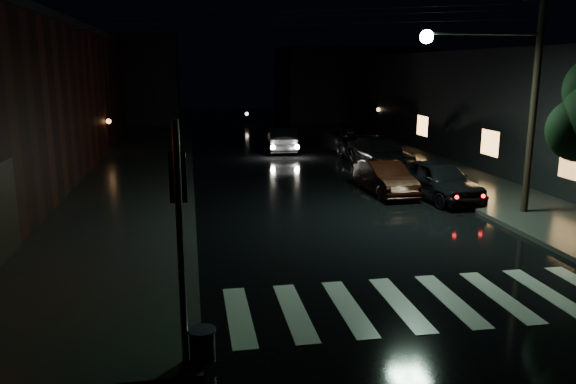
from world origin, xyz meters
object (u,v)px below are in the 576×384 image
oncoming_car (282,139)px  parked_car_d (352,140)px  parked_car_b (385,178)px  parked_car_c (380,153)px  parked_car_a (438,180)px

oncoming_car → parked_car_d: bearing=166.7°
parked_car_b → parked_car_c: parked_car_c is taller
parked_car_b → oncoming_car: oncoming_car is taller
parked_car_b → parked_car_a: bearing=-39.3°
parked_car_a → parked_car_c: (0.06, 7.26, -0.00)m
parked_car_c → parked_car_d: bearing=84.7°
oncoming_car → parked_car_b: bearing=106.1°
parked_car_c → oncoming_car: (-4.10, 6.42, -0.02)m
parked_car_b → oncoming_car: size_ratio=0.89×
parked_car_c → parked_car_a: bearing=-95.8°
parked_car_d → parked_car_b: bearing=-101.7°
parked_car_a → oncoming_car: size_ratio=0.99×
parked_car_c → parked_car_d: size_ratio=0.91×
parked_car_b → oncoming_car: (-2.30, 12.37, 0.09)m
parked_car_a → parked_car_d: bearing=82.1°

